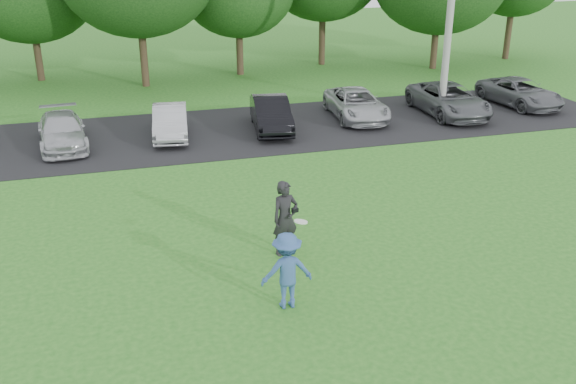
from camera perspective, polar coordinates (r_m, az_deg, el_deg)
name	(u,v)px	position (r m, az deg, el deg)	size (l,w,h in m)	color
ground	(337,318)	(12.89, 4.39, -11.09)	(100.00, 100.00, 0.00)	#23651D
parking_lot	(218,132)	(24.41, -6.21, 5.35)	(32.00, 6.50, 0.03)	black
frisbee_player	(287,270)	(12.81, -0.09, -6.99)	(1.06, 0.63, 1.85)	#32548E
camera_bystander	(285,218)	(14.81, -0.25, -2.35)	(0.75, 0.59, 1.80)	black
parked_cars	(280,112)	(24.73, -0.75, 7.14)	(28.49, 4.93, 1.25)	silver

